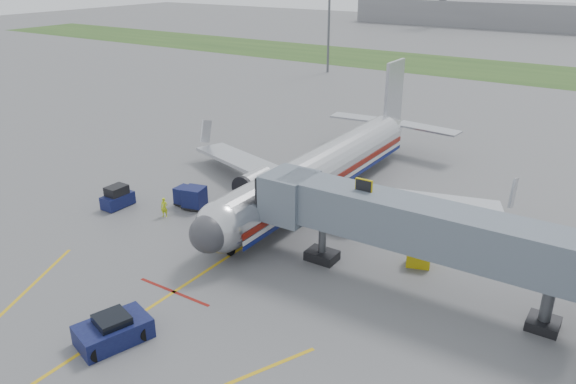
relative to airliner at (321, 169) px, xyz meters
The scene contains 15 objects.
ground 15.48m from the airliner, 90.01° to the right, with size 400.00×400.00×0.00m, color #565659.
grass_strip 74.80m from the airliner, 90.00° to the left, with size 300.00×25.00×0.01m, color #2D4C1E.
apron_markings 22.80m from the airliner, 90.01° to the right, with size 21.52×50.00×0.01m.
airliner is the anchor object (origin of this frame).
jet_bridge 16.54m from the airliner, 38.56° to the right, with size 25.30×4.00×6.90m.
light_mast_left 62.96m from the airliner, 118.72° to the left, with size 2.00×0.44×20.40m.
distant_terminal 155.08m from the airliner, 93.70° to the left, with size 120.00×14.00×8.00m, color slate.
pushback_tug 24.92m from the airliner, 88.32° to the right, with size 3.52×4.53×1.66m.
baggage_tug 18.22m from the airliner, 139.48° to the right, with size 1.49×2.81×1.95m.
baggage_cart_a 12.42m from the airliner, 138.08° to the right, with size 1.61×1.61×1.65m.
baggage_cart_b 11.60m from the airliner, 133.72° to the right, with size 2.13×2.13×1.91m.
baggage_cart_c 3.46m from the airliner, behind, with size 2.31×2.31×1.88m.
belt_loader 11.30m from the airliner, 102.98° to the right, with size 2.23×3.99×1.88m.
ground_power_cart 14.28m from the airliner, 30.85° to the right, with size 1.90×1.55×1.31m.
ramp_worker 14.28m from the airliner, 128.77° to the right, with size 0.62×0.41×1.70m, color #BBD519.
Camera 1 is at (23.41, -26.29, 20.06)m, focal length 35.00 mm.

